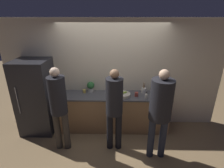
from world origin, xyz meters
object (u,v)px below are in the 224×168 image
(person_center, at_px, (114,105))
(potted_plant, at_px, (91,86))
(refrigerator, at_px, (36,97))
(bottle_clear, at_px, (146,96))
(person_left, at_px, (59,104))
(bottle_amber, at_px, (111,90))
(cup_yellow, at_px, (84,91))
(person_right, at_px, (161,107))
(fruit_bowl, at_px, (122,95))
(utensil_crock, at_px, (144,90))
(cup_red, at_px, (136,94))

(person_center, distance_m, potted_plant, 1.05)
(refrigerator, distance_m, bottle_clear, 2.53)
(potted_plant, bearing_deg, person_center, -56.93)
(person_left, height_order, bottle_amber, person_left)
(cup_yellow, relative_size, potted_plant, 0.31)
(person_left, bearing_deg, person_right, -5.84)
(person_center, xyz_separation_m, fruit_bowl, (0.18, 0.64, -0.09))
(person_left, xyz_separation_m, fruit_bowl, (1.26, 0.66, -0.11))
(person_center, height_order, potted_plant, person_center)
(person_center, height_order, bottle_amber, person_center)
(person_left, xyz_separation_m, bottle_amber, (0.99, 0.82, -0.06))
(person_left, xyz_separation_m, bottle_clear, (1.78, 0.54, -0.08))
(utensil_crock, bearing_deg, bottle_clear, -89.13)
(person_center, bearing_deg, potted_plant, 123.07)
(utensil_crock, bearing_deg, person_left, -154.21)
(person_right, relative_size, cup_yellow, 23.29)
(person_right, bearing_deg, bottle_amber, 132.15)
(bottle_amber, height_order, cup_red, bottle_amber)
(person_right, relative_size, bottle_clear, 11.23)
(utensil_crock, xyz_separation_m, cup_yellow, (-1.42, -0.02, -0.03))
(fruit_bowl, bearing_deg, person_left, -152.24)
(person_center, bearing_deg, cup_red, 52.06)
(cup_red, xyz_separation_m, potted_plant, (-1.08, 0.24, 0.09))
(fruit_bowl, bearing_deg, utensil_crock, 20.65)
(cup_yellow, bearing_deg, person_center, -48.44)
(cup_yellow, bearing_deg, cup_red, -7.97)
(utensil_crock, distance_m, bottle_amber, 0.79)
(refrigerator, bearing_deg, potted_plant, 11.46)
(cup_yellow, distance_m, cup_red, 1.24)
(person_left, xyz_separation_m, utensil_crock, (1.77, 0.86, -0.08))
(bottle_clear, distance_m, cup_red, 0.23)
(bottle_amber, bearing_deg, cup_yellow, 178.69)
(person_left, xyz_separation_m, person_center, (1.08, 0.02, -0.02))
(utensil_crock, bearing_deg, potted_plant, 177.91)
(fruit_bowl, bearing_deg, person_center, -105.92)
(refrigerator, relative_size, cup_yellow, 22.45)
(person_left, relative_size, fruit_bowl, 4.92)
(bottle_clear, xyz_separation_m, potted_plant, (-1.28, 0.36, 0.07))
(fruit_bowl, distance_m, utensil_crock, 0.55)
(utensil_crock, xyz_separation_m, cup_red, (-0.19, -0.19, -0.02))
(refrigerator, distance_m, cup_yellow, 1.11)
(bottle_amber, distance_m, potted_plant, 0.49)
(person_left, bearing_deg, utensil_crock, 25.79)
(person_right, bearing_deg, cup_yellow, 146.42)
(potted_plant, bearing_deg, cup_yellow, -156.46)
(person_center, relative_size, person_right, 0.96)
(fruit_bowl, relative_size, bottle_clear, 2.24)
(refrigerator, distance_m, bottle_amber, 1.74)
(person_center, height_order, cup_yellow, person_center)
(utensil_crock, relative_size, potted_plant, 1.03)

